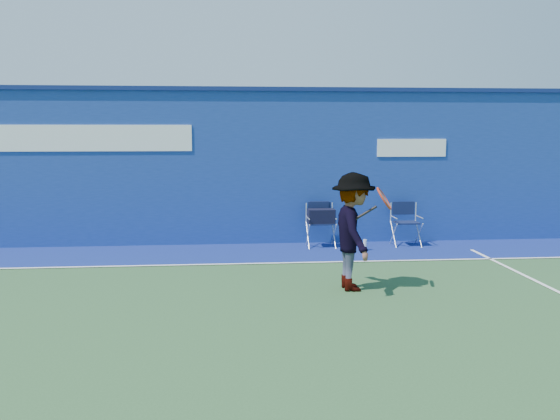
{
  "coord_description": "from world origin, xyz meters",
  "views": [
    {
      "loc": [
        -0.08,
        -6.59,
        2.24
      ],
      "look_at": [
        0.74,
        2.6,
        1.0
      ],
      "focal_mm": 38.0,
      "sensor_mm": 36.0,
      "label": 1
    }
  ],
  "objects": [
    {
      "name": "stadium_wall",
      "position": [
        -0.0,
        5.2,
        1.55
      ],
      "size": [
        24.0,
        0.5,
        3.08
      ],
      "color": "navy",
      "rests_on": "ground"
    },
    {
      "name": "out_of_bounds_strip",
      "position": [
        0.0,
        4.1,
        0.0
      ],
      "size": [
        24.0,
        1.8,
        0.01
      ],
      "primitive_type": "cube",
      "color": "navy",
      "rests_on": "ground"
    },
    {
      "name": "court_lines",
      "position": [
        0.0,
        0.6,
        0.01
      ],
      "size": [
        24.0,
        12.0,
        0.01
      ],
      "color": "white",
      "rests_on": "out_of_bounds_strip"
    },
    {
      "name": "water_bottle",
      "position": [
        2.49,
        4.15,
        0.11
      ],
      "size": [
        0.07,
        0.07,
        0.21
      ],
      "primitive_type": "cylinder",
      "color": "silver",
      "rests_on": "ground"
    },
    {
      "name": "directors_chair_right",
      "position": [
        3.4,
        4.56,
        0.27
      ],
      "size": [
        0.51,
        0.45,
        0.85
      ],
      "color": "silver",
      "rests_on": "ground"
    },
    {
      "name": "tennis_player",
      "position": [
        1.68,
        1.48,
        0.83
      ],
      "size": [
        0.89,
        1.1,
        1.66
      ],
      "color": "#EA4738",
      "rests_on": "ground"
    },
    {
      "name": "directors_chair_left",
      "position": [
        1.72,
        4.58,
        0.37
      ],
      "size": [
        0.51,
        0.47,
        0.87
      ],
      "color": "silver",
      "rests_on": "ground"
    },
    {
      "name": "ground",
      "position": [
        0.0,
        0.0,
        0.0
      ],
      "size": [
        80.0,
        80.0,
        0.0
      ],
      "primitive_type": "plane",
      "color": "#2A4E2A",
      "rests_on": "ground"
    }
  ]
}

